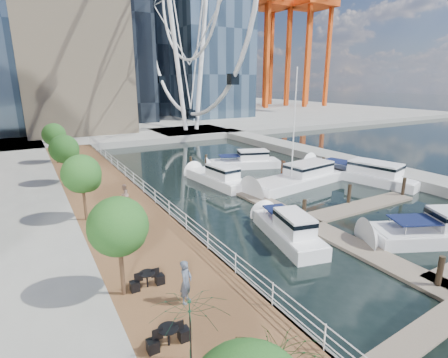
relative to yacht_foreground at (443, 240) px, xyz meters
The scene contains 15 objects.
ground 9.00m from the yacht_foreground, behind, with size 520.00×520.00×0.00m, color black.
boardwalk 22.77m from the yacht_foreground, 142.02° to the left, with size 6.00×60.00×1.00m, color brown.
seawall 20.49m from the yacht_foreground, 136.85° to the left, with size 0.25×60.00×1.00m, color #595954.
land_far 101.41m from the yacht_foreground, 95.06° to the left, with size 200.00×114.00×1.00m, color gray.
breakwater 22.00m from the yacht_foreground, 59.82° to the left, with size 4.00×60.00×1.00m, color gray.
pier 51.26m from the yacht_foreground, 84.34° to the left, with size 14.00×12.00×1.00m, color gray.
railing 20.61m from the yacht_foreground, 137.04° to the left, with size 0.10×60.00×1.05m, color white, non-canonical shape.
floating_docks 9.06m from the yacht_foreground, 96.22° to the left, with size 16.00×34.00×2.60m.
port_cranes 113.19m from the yacht_foreground, 58.19° to the left, with size 40.00×52.00×38.00m.
street_trees 24.53m from the yacht_foreground, 147.40° to the left, with size 2.60×42.60×4.60m.
yacht_foreground is the anchor object (origin of this frame).
pedestrian_near 18.27m from the yacht_foreground, behind, with size 0.72×0.47×1.97m, color #454D5D.
pedestrian_mid 22.77m from the yacht_foreground, 139.36° to the left, with size 0.80×0.62×1.64m, color #7F6358.
pedestrian_far 31.82m from the yacht_foreground, 124.47° to the left, with size 0.91×0.38×1.56m, color #363A43.
moored_yachts 13.64m from the yacht_foreground, 89.04° to the left, with size 21.59×35.29×11.50m.
Camera 1 is at (-14.33, -10.18, 10.30)m, focal length 28.00 mm.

